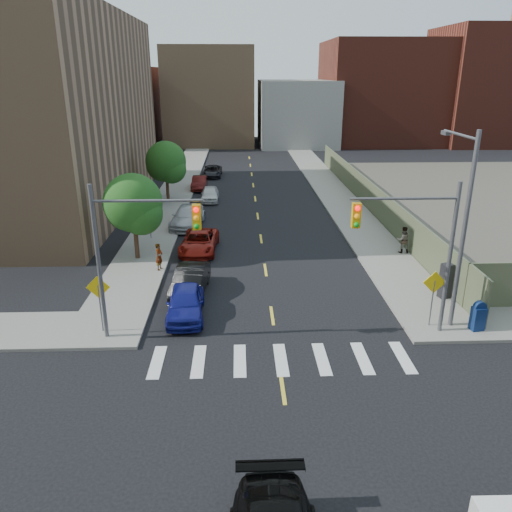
{
  "coord_description": "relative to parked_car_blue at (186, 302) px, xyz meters",
  "views": [
    {
      "loc": [
        -1.57,
        -13.81,
        11.18
      ],
      "look_at": [
        -0.68,
        11.03,
        2.0
      ],
      "focal_mm": 35.0,
      "sensor_mm": 36.0,
      "label": 1
    }
  ],
  "objects": [
    {
      "name": "tree_west_near",
      "position": [
        -3.8,
        7.91,
        2.74
      ],
      "size": [
        3.66,
        3.64,
        5.52
      ],
      "color": "#332114",
      "rests_on": "ground"
    },
    {
      "name": "bg_bldg_center",
      "position": [
        12.2,
        61.87,
        4.26
      ],
      "size": [
        12.0,
        16.0,
        10.0
      ],
      "primitive_type": "cube",
      "color": "gray",
      "rests_on": "ground"
    },
    {
      "name": "payphone",
      "position": [
        13.27,
        1.35,
        0.34
      ],
      "size": [
        0.64,
        0.57,
        1.85
      ],
      "primitive_type": "cube",
      "rotation": [
        0.0,
        0.0,
        0.25
      ],
      "color": "black",
      "rests_on": "sidewalk_ne"
    },
    {
      "name": "parked_car_maroon",
      "position": [
        -1.3,
        28.08,
        -0.08
      ],
      "size": [
        1.48,
        4.04,
        1.32
      ],
      "primitive_type": "imported",
      "rotation": [
        0.0,
        0.0,
        -0.02
      ],
      "color": "#47100E",
      "rests_on": "ground"
    },
    {
      "name": "warn_sign_midwest",
      "position": [
        -3.6,
        11.87,
        1.26
      ],
      "size": [
        1.06,
        0.06,
        2.83
      ],
      "color": "#59595E",
      "rests_on": "ground"
    },
    {
      "name": "parked_car_blue",
      "position": [
        0.0,
        0.0,
        0.0
      ],
      "size": [
        1.93,
        4.41,
        1.48
      ],
      "primitive_type": "imported",
      "rotation": [
        0.0,
        0.0,
        0.04
      ],
      "color": "navy",
      "rests_on": "ground"
    },
    {
      "name": "bg_bldg_midwest",
      "position": [
        -1.8,
        63.87,
        6.76
      ],
      "size": [
        14.0,
        16.0,
        15.0
      ],
      "primitive_type": "cube",
      "color": "#8C6B4C",
      "rests_on": "ground"
    },
    {
      "name": "bg_bldg_west",
      "position": [
        -17.8,
        61.87,
        5.26
      ],
      "size": [
        14.0,
        18.0,
        12.0
      ],
      "primitive_type": "cube",
      "color": "#592319",
      "rests_on": "ground"
    },
    {
      "name": "parked_car_silver",
      "position": [
        -1.3,
        15.16,
        0.03
      ],
      "size": [
        2.68,
        5.49,
        1.54
      ],
      "primitive_type": "imported",
      "rotation": [
        0.0,
        0.0,
        -0.1
      ],
      "color": "#B3B6BC",
      "rests_on": "ground"
    },
    {
      "name": "signal_nw",
      "position": [
        -1.78,
        -2.13,
        3.79
      ],
      "size": [
        4.59,
        0.3,
        7.0
      ],
      "color": "#59595E",
      "rests_on": "ground"
    },
    {
      "name": "parked_car_white",
      "position": [
        0.0,
        23.19,
        -0.07
      ],
      "size": [
        1.62,
        3.95,
        1.34
      ],
      "primitive_type": "imported",
      "rotation": [
        0.0,
        0.0,
        0.01
      ],
      "color": "silver",
      "rests_on": "ground"
    },
    {
      "name": "smokestack",
      "position": [
        46.2,
        61.87,
        13.26
      ],
      "size": [
        1.8,
        1.8,
        28.0
      ],
      "primitive_type": "cylinder",
      "color": "#8C6B4C",
      "rests_on": "ground"
    },
    {
      "name": "parked_car_red",
      "position": [
        0.0,
        9.28,
        -0.06
      ],
      "size": [
        2.56,
        5.04,
        1.36
      ],
      "primitive_type": "imported",
      "rotation": [
        0.0,
        0.0,
        -0.06
      ],
      "color": "maroon",
      "rests_on": "ground"
    },
    {
      "name": "pedestrian_east",
      "position": [
        13.23,
        8.25,
        0.28
      ],
      "size": [
        0.85,
        0.66,
        1.74
      ],
      "primitive_type": "imported",
      "rotation": [
        0.0,
        0.0,
        3.14
      ],
      "color": "gray",
      "rests_on": "sidewalk_ne"
    },
    {
      "name": "streetlight_ne",
      "position": [
        12.4,
        -1.23,
        4.48
      ],
      "size": [
        0.25,
        3.7,
        9.0
      ],
      "color": "#59595E",
      "rests_on": "ground"
    },
    {
      "name": "warn_sign_ne",
      "position": [
        11.4,
        -1.63,
        1.26
      ],
      "size": [
        1.06,
        0.06,
        2.83
      ],
      "color": "#59595E",
      "rests_on": "ground"
    },
    {
      "name": "mailbox",
      "position": [
        13.4,
        -2.13,
        0.1
      ],
      "size": [
        0.64,
        0.53,
        1.41
      ],
      "rotation": [
        0.0,
        0.0,
        0.16
      ],
      "color": "navy",
      "rests_on": "sidewalk_ne"
    },
    {
      "name": "parked_car_grey",
      "position": [
        -0.32,
        34.7,
        -0.12
      ],
      "size": [
        2.15,
        4.5,
        1.24
      ],
      "primitive_type": "imported",
      "rotation": [
        0.0,
        0.0,
        -0.02
      ],
      "color": "black",
      "rests_on": "ground"
    },
    {
      "name": "bg_bldg_fareast",
      "position": [
        42.2,
        61.87,
        8.26
      ],
      "size": [
        14.0,
        16.0,
        18.0
      ],
      "primitive_type": "cube",
      "color": "#592319",
      "rests_on": "ground"
    },
    {
      "name": "tree_west_far",
      "position": [
        -3.8,
        22.91,
        2.74
      ],
      "size": [
        3.66,
        3.64,
        5.52
      ],
      "color": "#332114",
      "rests_on": "ground"
    },
    {
      "name": "bg_bldg_east",
      "position": [
        26.2,
        63.87,
        7.26
      ],
      "size": [
        18.0,
        18.0,
        16.0
      ],
      "primitive_type": "cube",
      "color": "#592319",
      "rests_on": "ground"
    },
    {
      "name": "warn_sign_nw",
      "position": [
        -3.6,
        -1.63,
        1.26
      ],
      "size": [
        1.06,
        0.06,
        2.83
      ],
      "color": "#59595E",
      "rests_on": "ground"
    },
    {
      "name": "sidewalk_nw",
      "position": [
        -3.55,
        33.37,
        -0.66
      ],
      "size": [
        3.5,
        73.0,
        0.15
      ],
      "primitive_type": "cube",
      "color": "gray",
      "rests_on": "ground"
    },
    {
      "name": "parked_car_black",
      "position": [
        0.0,
        2.62,
        -0.01
      ],
      "size": [
        1.99,
        4.54,
        1.45
      ],
      "primitive_type": "imported",
      "rotation": [
        0.0,
        0.0,
        -0.1
      ],
      "color": "black",
      "rests_on": "ground"
    },
    {
      "name": "pedestrian_west",
      "position": [
        -2.1,
        5.82,
        0.22
      ],
      "size": [
        0.52,
        0.66,
        1.61
      ],
      "primitive_type": "imported",
      "rotation": [
        0.0,
        0.0,
        1.32
      ],
      "color": "gray",
      "rests_on": "sidewalk_nw"
    },
    {
      "name": "fence_north",
      "position": [
        13.8,
        19.87,
        0.51
      ],
      "size": [
        0.12,
        44.0,
        2.5
      ],
      "primitive_type": "cube",
      "color": "#555D41",
      "rests_on": "ground"
    },
    {
      "name": "ground",
      "position": [
        4.2,
        -8.13,
        -0.74
      ],
      "size": [
        160.0,
        160.0,
        0.0
      ],
      "primitive_type": "plane",
      "color": "black",
      "rests_on": "ground"
    },
    {
      "name": "signal_ne",
      "position": [
        10.18,
        -2.13,
        3.79
      ],
      "size": [
        4.59,
        0.3,
        7.0
      ],
      "color": "#59595E",
      "rests_on": "ground"
    },
    {
      "name": "sidewalk_ne",
      "position": [
        11.95,
        33.37,
        -0.66
      ],
      "size": [
        3.5,
        73.0,
        0.15
      ],
      "primitive_type": "cube",
      "color": "gray",
      "rests_on": "ground"
    }
  ]
}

